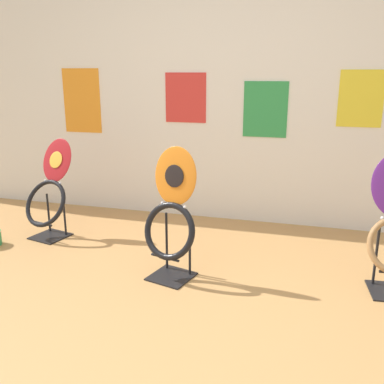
# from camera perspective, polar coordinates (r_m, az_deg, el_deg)

# --- Properties ---
(ground_plane) EXTENTS (14.00, 14.00, 0.00)m
(ground_plane) POSITION_cam_1_polar(r_m,az_deg,el_deg) (2.41, -6.68, -20.12)
(ground_plane) COLOR #B7844C
(wall_back) EXTENTS (8.00, 0.07, 2.60)m
(wall_back) POSITION_cam_1_polar(r_m,az_deg,el_deg) (4.07, 4.74, 14.18)
(wall_back) COLOR silver
(wall_back) RESTS_ON ground_plane
(toilet_seat_display_orange_sun) EXTENTS (0.43, 0.34, 0.93)m
(toilet_seat_display_orange_sun) POSITION_cam_1_polar(r_m,az_deg,el_deg) (2.93, -2.79, -3.71)
(toilet_seat_display_orange_sun) COLOR black
(toilet_seat_display_orange_sun) RESTS_ON ground_plane
(toilet_seat_display_crimson_swirl) EXTENTS (0.47, 0.46, 0.85)m
(toilet_seat_display_crimson_swirl) POSITION_cam_1_polar(r_m,az_deg,el_deg) (3.90, -18.50, -0.23)
(toilet_seat_display_crimson_swirl) COLOR black
(toilet_seat_display_crimson_swirl) RESTS_ON ground_plane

